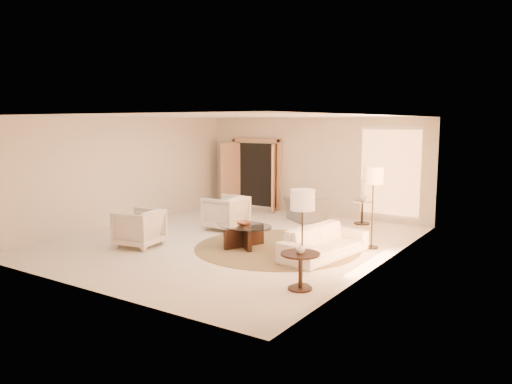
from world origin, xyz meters
The scene contains 18 objects.
room centered at (0.00, 0.00, 1.40)m, with size 7.04×8.04×2.83m.
windows_right centered at (3.45, 0.10, 1.35)m, with size 0.10×6.40×2.40m, color #FFAA66, non-canonical shape.
window_back_corner centered at (2.30, 3.95, 1.35)m, with size 1.70×0.10×2.40m, color #FFAA66, non-canonical shape.
curtains_right centered at (3.40, 1.00, 1.30)m, with size 0.06×5.20×2.60m, color beige, non-canonical shape.
french_doors centered at (-1.90, 3.82, 1.07)m, with size 1.95×0.66×2.16m.
area_rug centered at (1.21, 0.00, 0.01)m, with size 3.54×3.54×0.01m, color #40311C.
sofa centered at (2.38, -0.12, 0.31)m, with size 2.10×0.82×0.61m, color silver.
armchair_left centered at (-0.82, 0.87, 0.47)m, with size 0.91×0.85×0.94m, color silver.
armchair_right centered at (-1.35, -1.54, 0.44)m, with size 0.86×0.81×0.89m, color silver.
accent_chair centered at (0.30, 2.96, 0.44)m, with size 1.00×0.65×0.88m, color gray.
coffee_table centered at (0.59, -0.35, 0.30)m, with size 1.58×1.58×0.48m.
end_table centered at (2.90, -2.10, 0.41)m, with size 0.64×0.64×0.60m.
side_table centered at (1.78, 3.40, 0.38)m, with size 0.54×0.54×0.62m.
floor_lamp_near centered at (2.90, 1.10, 1.48)m, with size 0.42×0.42×1.74m.
floor_lamp_far centered at (2.87, -1.98, 1.37)m, with size 0.39×0.39×1.61m.
bowl centered at (0.59, -0.35, 0.52)m, with size 0.32×0.32×0.08m, color brown.
end_vase centered at (2.90, -2.10, 0.68)m, with size 0.15×0.15×0.16m, color silver.
side_vase centered at (1.78, 3.40, 0.74)m, with size 0.23×0.23×0.24m, color silver.
Camera 1 is at (6.58, -8.95, 2.67)m, focal length 35.00 mm.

